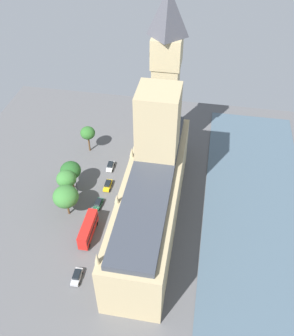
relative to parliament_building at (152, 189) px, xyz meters
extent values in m
plane|color=#565659|center=(1.99, 2.24, -10.54)|extent=(125.60, 125.60, 0.00)
cube|color=#475B6B|center=(-28.18, 2.24, -10.41)|extent=(28.26, 113.04, 0.25)
cube|color=tan|center=(-0.01, 2.24, -2.67)|extent=(13.90, 55.60, 15.74)
cube|color=tan|center=(-0.01, -7.77, 7.15)|extent=(10.32, 10.32, 35.38)
cube|color=#383D47|center=(-0.01, 2.24, 6.00)|extent=(10.56, 53.37, 1.60)
cone|color=tan|center=(6.54, -22.78, 6.59)|extent=(1.20, 1.20, 2.78)
cone|color=tan|center=(6.54, -6.10, 6.60)|extent=(1.20, 1.20, 2.80)
cone|color=tan|center=(6.54, 10.58, 6.41)|extent=(1.20, 1.20, 2.43)
cone|color=tan|center=(6.54, 27.25, 6.70)|extent=(1.20, 1.20, 3.01)
cube|color=tan|center=(1.21, -30.18, 4.59)|extent=(7.51, 7.51, 30.25)
cube|color=tan|center=(1.21, -30.18, 24.02)|extent=(8.26, 8.26, 8.62)
cylinder|color=silver|center=(5.49, -30.18, 24.02)|extent=(0.25, 5.71, 5.71)
torus|color=black|center=(5.49, -30.18, 24.02)|extent=(0.24, 5.95, 5.95)
cylinder|color=silver|center=(1.21, -34.46, 24.02)|extent=(5.71, 0.25, 5.71)
torus|color=black|center=(1.21, -34.46, 24.02)|extent=(5.95, 0.24, 5.95)
pyramid|color=#4C4C54|center=(1.21, -30.18, 34.63)|extent=(8.26, 8.26, 12.60)
cube|color=silver|center=(16.25, -17.27, -9.82)|extent=(1.99, 4.67, 0.75)
cube|color=black|center=(16.25, -17.50, -9.12)|extent=(1.63, 2.63, 0.65)
cylinder|color=black|center=(15.36, -15.82, -10.20)|extent=(0.27, 0.69, 0.68)
cylinder|color=black|center=(17.03, -15.76, -10.20)|extent=(0.27, 0.69, 0.68)
cylinder|color=black|center=(15.46, -18.77, -10.20)|extent=(0.27, 0.69, 0.68)
cylinder|color=black|center=(17.14, -18.72, -10.20)|extent=(0.27, 0.69, 0.68)
cube|color=gold|center=(14.88, -8.79, -9.82)|extent=(1.81, 4.78, 0.75)
cube|color=black|center=(14.88, -9.03, -9.12)|extent=(1.52, 2.68, 0.65)
cylinder|color=black|center=(14.07, -7.26, -10.20)|extent=(0.25, 0.68, 0.68)
cylinder|color=black|center=(15.70, -7.26, -10.20)|extent=(0.25, 0.68, 0.68)
cylinder|color=black|center=(14.06, -10.32, -10.20)|extent=(0.25, 0.68, 0.68)
cylinder|color=black|center=(15.70, -10.32, -10.20)|extent=(0.25, 0.68, 0.68)
cube|color=#19472D|center=(15.64, -0.95, -9.82)|extent=(2.05, 4.65, 0.75)
cube|color=black|center=(15.63, -1.17, -9.12)|extent=(1.64, 2.64, 0.65)
cylinder|color=black|center=(14.95, 0.56, -10.20)|extent=(0.29, 0.70, 0.68)
cylinder|color=black|center=(16.53, 0.45, -10.20)|extent=(0.29, 0.70, 0.68)
cylinder|color=black|center=(14.75, -2.34, -10.20)|extent=(0.29, 0.70, 0.68)
cylinder|color=black|center=(16.34, -2.45, -10.20)|extent=(0.29, 0.70, 0.68)
cube|color=red|center=(15.29, 9.52, -7.89)|extent=(2.51, 10.50, 4.20)
cube|color=black|center=(15.29, 9.52, -7.80)|extent=(2.57, 10.10, 0.70)
cylinder|color=black|center=(14.14, 13.20, -9.99)|extent=(0.35, 1.10, 1.10)
cylinder|color=black|center=(16.44, 13.20, -9.99)|extent=(0.35, 1.10, 1.10)
cylinder|color=black|center=(14.14, 5.85, -9.99)|extent=(0.35, 1.10, 1.10)
cylinder|color=black|center=(16.44, 5.85, -9.99)|extent=(0.35, 1.10, 1.10)
cube|color=#B7B7BC|center=(14.38, 22.52, -9.82)|extent=(1.98, 4.78, 0.75)
cube|color=black|center=(14.38, 22.28, -9.12)|extent=(1.63, 2.69, 0.65)
cylinder|color=black|center=(13.49, 24.00, -10.20)|extent=(0.27, 0.69, 0.68)
cylinder|color=black|center=(15.18, 24.05, -10.20)|extent=(0.27, 0.69, 0.68)
cylinder|color=black|center=(13.58, 20.98, -10.20)|extent=(0.27, 0.69, 0.68)
cylinder|color=black|center=(15.26, 21.03, -10.20)|extent=(0.27, 0.69, 0.68)
cylinder|color=maroon|center=(9.44, 9.83, -9.83)|extent=(0.64, 0.64, 1.41)
sphere|color=#8C6647|center=(9.44, 9.83, -8.99)|extent=(0.27, 0.27, 0.27)
cube|color=maroon|center=(9.30, 10.09, -9.76)|extent=(0.33, 0.24, 0.25)
cylinder|color=maroon|center=(8.83, 0.06, -9.89)|extent=(0.59, 0.59, 1.29)
sphere|color=beige|center=(8.83, 0.06, -9.12)|extent=(0.25, 0.25, 0.25)
cube|color=#336B60|center=(8.59, -0.08, -9.83)|extent=(0.24, 0.31, 0.23)
cylinder|color=brown|center=(25.20, -24.74, -7.82)|extent=(0.56, 0.56, 5.44)
ellipsoid|color=#2D6628|center=(25.20, -24.74, -3.31)|extent=(4.77, 4.77, 4.05)
cylinder|color=brown|center=(24.93, -3.13, -7.98)|extent=(0.56, 0.56, 5.11)
ellipsoid|color=#387533|center=(24.93, -3.13, -3.33)|extent=(5.59, 5.59, 4.75)
cylinder|color=brown|center=(22.97, 3.13, -8.42)|extent=(0.56, 0.56, 4.23)
ellipsoid|color=#387533|center=(22.97, 3.13, -3.70)|extent=(6.94, 6.94, 5.90)
cylinder|color=brown|center=(24.94, -6.82, -8.13)|extent=(0.56, 0.56, 4.81)
ellipsoid|color=#235623|center=(24.94, -6.82, -3.49)|extent=(5.96, 5.96, 5.06)
cylinder|color=black|center=(23.75, -6.42, -7.84)|extent=(0.18, 0.18, 5.39)
sphere|color=#F2EAC6|center=(23.75, -6.42, -4.87)|extent=(0.56, 0.56, 0.56)
camera|label=1|loc=(-10.82, 68.14, 70.01)|focal=40.43mm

